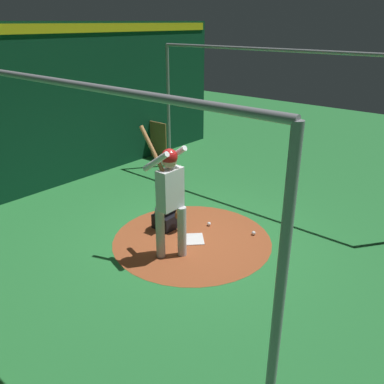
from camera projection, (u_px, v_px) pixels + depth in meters
name	position (u px, v px, depth m)	size (l,w,h in m)	color
ground_plane	(192.00, 240.00, 7.33)	(26.95, 26.95, 0.00)	#287A38
dirt_circle	(192.00, 240.00, 7.33)	(2.89, 2.89, 0.01)	#9E4C28
home_plate	(192.00, 239.00, 7.33)	(0.42, 0.42, 0.01)	white
batter	(170.00, 193.00, 6.39)	(0.68, 0.49, 2.21)	#BCBCC0
catcher	(168.00, 211.00, 7.61)	(0.58, 0.40, 0.93)	black
back_wall	(50.00, 108.00, 9.13)	(0.22, 10.95, 3.69)	#0C3D26
cage_frame	(192.00, 117.00, 6.45)	(6.33, 5.52, 3.19)	gray
bat_rack	(155.00, 140.00, 11.65)	(0.94, 0.20, 1.05)	olive
baseball_0	(254.00, 233.00, 7.47)	(0.07, 0.07, 0.07)	white
baseball_1	(209.00, 224.00, 7.81)	(0.07, 0.07, 0.07)	white
baseball_2	(160.00, 255.00, 6.77)	(0.07, 0.07, 0.07)	white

